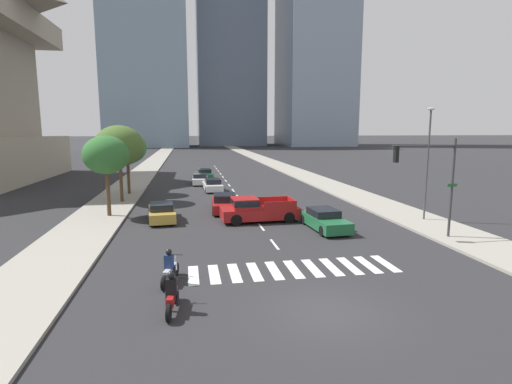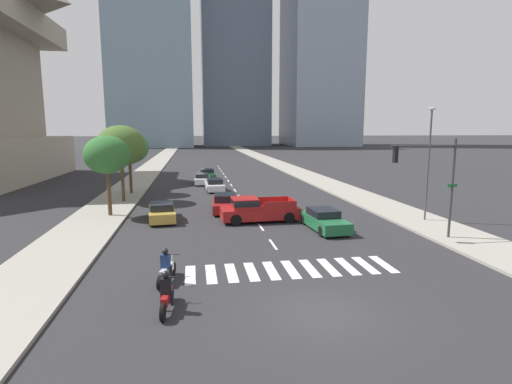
# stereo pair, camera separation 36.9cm
# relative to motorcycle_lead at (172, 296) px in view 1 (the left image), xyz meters

# --- Properties ---
(ground_plane) EXTENTS (800.00, 800.00, 0.00)m
(ground_plane) POSITION_rel_motorcycle_lead_xyz_m (5.28, -0.97, -0.58)
(ground_plane) COLOR #28282B
(sidewalk_east) EXTENTS (4.00, 260.00, 0.15)m
(sidewalk_east) POSITION_rel_motorcycle_lead_xyz_m (16.36, 29.03, -0.51)
(sidewalk_east) COLOR gray
(sidewalk_east) RESTS_ON ground
(sidewalk_west) EXTENTS (4.00, 260.00, 0.15)m
(sidewalk_west) POSITION_rel_motorcycle_lead_xyz_m (-5.81, 29.03, -0.51)
(sidewalk_west) COLOR gray
(sidewalk_west) RESTS_ON ground
(crosswalk_near) EXTENTS (9.45, 2.39, 0.01)m
(crosswalk_near) POSITION_rel_motorcycle_lead_xyz_m (5.28, 3.37, -0.58)
(crosswalk_near) COLOR silver
(crosswalk_near) RESTS_ON ground
(lane_divider_center) EXTENTS (0.14, 50.00, 0.01)m
(lane_divider_center) POSITION_rel_motorcycle_lead_xyz_m (5.28, 31.37, -0.58)
(lane_divider_center) COLOR silver
(lane_divider_center) RESTS_ON ground
(motorcycle_lead) EXTENTS (0.70, 2.12, 1.49)m
(motorcycle_lead) POSITION_rel_motorcycle_lead_xyz_m (0.00, 0.00, 0.00)
(motorcycle_lead) COLOR black
(motorcycle_lead) RESTS_ON ground
(motorcycle_trailing) EXTENTS (0.87, 2.15, 1.49)m
(motorcycle_trailing) POSITION_rel_motorcycle_lead_xyz_m (-0.18, 2.66, -0.00)
(motorcycle_trailing) COLOR black
(motorcycle_trailing) RESTS_ON ground
(pickup_truck) EXTENTS (5.42, 2.33, 1.67)m
(pickup_truck) POSITION_rel_motorcycle_lead_xyz_m (5.22, 13.01, 0.23)
(pickup_truck) COLOR maroon
(pickup_truck) RESTS_ON ground
(sedan_gold_0) EXTENTS (2.11, 4.37, 1.27)m
(sedan_gold_0) POSITION_rel_motorcycle_lead_xyz_m (-1.21, 14.34, 0.01)
(sedan_gold_0) COLOR #B28E38
(sedan_gold_0) RESTS_ON ground
(sedan_green_1) EXTENTS (2.08, 4.74, 1.28)m
(sedan_green_1) POSITION_rel_motorcycle_lead_xyz_m (9.14, 10.18, 0.02)
(sedan_green_1) COLOR #1E6038
(sedan_green_1) RESTS_ON ground
(sedan_red_2) EXTENTS (2.14, 4.90, 1.37)m
(sedan_red_2) POSITION_rel_motorcycle_lead_xyz_m (3.39, 16.89, 0.05)
(sedan_red_2) COLOR maroon
(sedan_red_2) RESTS_ON ground
(sedan_green_3) EXTENTS (2.16, 4.80, 1.26)m
(sedan_green_3) POSITION_rel_motorcycle_lead_xyz_m (2.73, 38.22, -0.00)
(sedan_green_3) COLOR #1E6038
(sedan_green_3) RESTS_ON ground
(sedan_white_4) EXTENTS (1.94, 4.54, 1.26)m
(sedan_white_4) POSITION_rel_motorcycle_lead_xyz_m (3.16, 27.47, 0.00)
(sedan_white_4) COLOR silver
(sedan_white_4) RESTS_ON ground
(sedan_white_5) EXTENTS (1.84, 4.32, 1.26)m
(sedan_white_5) POSITION_rel_motorcycle_lead_xyz_m (2.03, 32.67, 0.00)
(sedan_white_5) COLOR silver
(sedan_white_5) RESTS_ON ground
(traffic_signal_near) EXTENTS (4.10, 0.28, 5.64)m
(traffic_signal_near) POSITION_rel_motorcycle_lead_xyz_m (14.04, 6.75, 3.41)
(traffic_signal_near) COLOR #333335
(traffic_signal_near) RESTS_ON sidewalk_east
(street_lamp_east) EXTENTS (0.50, 0.24, 7.58)m
(street_lamp_east) POSITION_rel_motorcycle_lead_xyz_m (16.66, 11.05, 3.95)
(street_lamp_east) COLOR #3F3F42
(street_lamp_east) RESTS_ON sidewalk_east
(street_tree_nearest) EXTENTS (3.19, 3.19, 5.72)m
(street_tree_nearest) POSITION_rel_motorcycle_lead_xyz_m (-5.01, 16.03, 3.91)
(street_tree_nearest) COLOR #4C3823
(street_tree_nearest) RESTS_ON sidewalk_west
(street_tree_second) EXTENTS (4.09, 4.09, 6.50)m
(street_tree_second) POSITION_rel_motorcycle_lead_xyz_m (-5.01, 21.79, 4.32)
(street_tree_second) COLOR #4C3823
(street_tree_second) RESTS_ON sidewalk_west
(street_tree_third) EXTENTS (3.66, 3.66, 6.01)m
(street_tree_third) POSITION_rel_motorcycle_lead_xyz_m (-5.01, 26.16, 4.01)
(street_tree_third) COLOR #4C3823
(street_tree_third) RESTS_ON sidewalk_west
(office_tower_left_skyline) EXTENTS (28.99, 25.59, 98.33)m
(office_tower_left_skyline) POSITION_rel_motorcycle_lead_xyz_m (-13.07, 139.46, 44.49)
(office_tower_left_skyline) COLOR #7A93A8
(office_tower_left_skyline) RESTS_ON ground
(office_tower_right_skyline) EXTENTS (25.82, 29.38, 123.68)m
(office_tower_right_skyline) POSITION_rel_motorcycle_lead_xyz_m (51.13, 142.00, 54.81)
(office_tower_right_skyline) COLOR #8C9EB2
(office_tower_right_skyline) RESTS_ON ground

